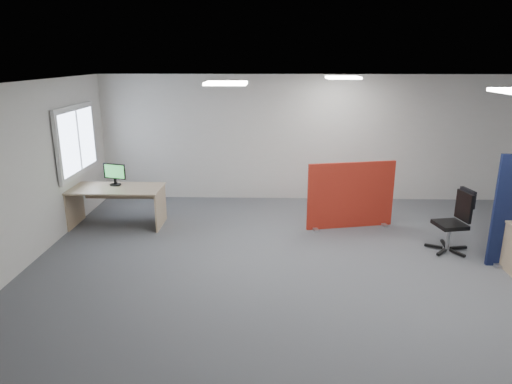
{
  "coord_description": "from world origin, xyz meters",
  "views": [
    {
      "loc": [
        -0.86,
        -6.28,
        3.03
      ],
      "look_at": [
        -1.07,
        0.58,
        1.0
      ],
      "focal_mm": 32.0,
      "sensor_mm": 36.0,
      "label": 1
    }
  ],
  "objects_px": {
    "monitor_second": "(115,173)",
    "office_chair": "(457,217)",
    "red_divider": "(351,196)",
    "second_desk": "(117,196)"
  },
  "relations": [
    {
      "from": "red_divider",
      "to": "office_chair",
      "type": "distance_m",
      "value": 1.83
    },
    {
      "from": "second_desk",
      "to": "monitor_second",
      "type": "relative_size",
      "value": 3.78
    },
    {
      "from": "monitor_second",
      "to": "office_chair",
      "type": "distance_m",
      "value": 6.03
    },
    {
      "from": "monitor_second",
      "to": "office_chair",
      "type": "relative_size",
      "value": 0.44
    },
    {
      "from": "red_divider",
      "to": "second_desk",
      "type": "distance_m",
      "value": 4.31
    },
    {
      "from": "second_desk",
      "to": "monitor_second",
      "type": "distance_m",
      "value": 0.43
    },
    {
      "from": "red_divider",
      "to": "second_desk",
      "type": "bearing_deg",
      "value": 167.71
    },
    {
      "from": "second_desk",
      "to": "office_chair",
      "type": "xyz_separation_m",
      "value": [
        5.83,
        -1.04,
        0.02
      ]
    },
    {
      "from": "second_desk",
      "to": "office_chair",
      "type": "height_order",
      "value": "office_chair"
    },
    {
      "from": "second_desk",
      "to": "office_chair",
      "type": "relative_size",
      "value": 1.65
    }
  ]
}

